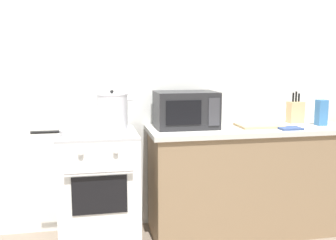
# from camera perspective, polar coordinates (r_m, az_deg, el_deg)

# --- Properties ---
(back_wall) EXTENTS (4.40, 0.10, 2.50)m
(back_wall) POSITION_cam_1_polar(r_m,az_deg,el_deg) (3.35, 0.38, 5.21)
(back_wall) COLOR silver
(back_wall) RESTS_ON ground_plane
(lower_cabinet_right) EXTENTS (1.64, 0.56, 0.88)m
(lower_cabinet_right) POSITION_cam_1_polar(r_m,az_deg,el_deg) (3.35, 11.85, -9.13)
(lower_cabinet_right) COLOR #8C7051
(lower_cabinet_right) RESTS_ON ground_plane
(countertop_right) EXTENTS (1.70, 0.60, 0.04)m
(countertop_right) POSITION_cam_1_polar(r_m,az_deg,el_deg) (3.24, 12.10, -1.35)
(countertop_right) COLOR beige
(countertop_right) RESTS_ON lower_cabinet_right
(stove) EXTENTS (0.60, 0.64, 0.92)m
(stove) POSITION_cam_1_polar(r_m,az_deg,el_deg) (3.07, -10.38, -10.31)
(stove) COLOR white
(stove) RESTS_ON ground_plane
(stock_pot) EXTENTS (0.34, 0.25, 0.32)m
(stock_pot) POSITION_cam_1_polar(r_m,az_deg,el_deg) (3.05, -8.46, 1.31)
(stock_pot) COLOR silver
(stock_pot) RESTS_ON stove
(frying_pan) EXTENTS (0.48, 0.28, 0.05)m
(frying_pan) POSITION_cam_1_polar(r_m,az_deg,el_deg) (2.84, -13.49, -1.84)
(frying_pan) COLOR silver
(frying_pan) RESTS_ON stove
(microwave) EXTENTS (0.50, 0.37, 0.30)m
(microwave) POSITION_cam_1_polar(r_m,az_deg,el_deg) (3.10, 2.71, 1.58)
(microwave) COLOR #232326
(microwave) RESTS_ON countertop_right
(cutting_board) EXTENTS (0.36, 0.26, 0.02)m
(cutting_board) POSITION_cam_1_polar(r_m,az_deg,el_deg) (3.25, 13.63, -0.83)
(cutting_board) COLOR tan
(cutting_board) RESTS_ON countertop_right
(knife_block) EXTENTS (0.13, 0.10, 0.28)m
(knife_block) POSITION_cam_1_polar(r_m,az_deg,el_deg) (3.55, 18.77, 1.18)
(knife_block) COLOR tan
(knife_block) RESTS_ON countertop_right
(pasta_box) EXTENTS (0.08, 0.08, 0.22)m
(pasta_box) POSITION_cam_1_polar(r_m,az_deg,el_deg) (3.48, 22.26, 1.05)
(pasta_box) COLOR teal
(pasta_box) RESTS_ON countertop_right
(oven_mitt) EXTENTS (0.18, 0.14, 0.02)m
(oven_mitt) POSITION_cam_1_polar(r_m,az_deg,el_deg) (3.19, 17.98, -1.20)
(oven_mitt) COLOR #33477A
(oven_mitt) RESTS_ON countertop_right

